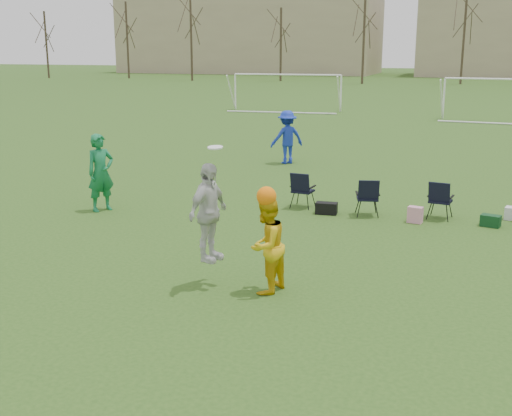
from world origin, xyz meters
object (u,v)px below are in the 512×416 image
at_px(fielder_blue, 287,137).
at_px(goal_left, 287,82).
at_px(goal_mid, 510,88).
at_px(center_contest, 240,229).
at_px(fielder_green_near, 101,173).

bearing_deg(fielder_blue, goal_left, -114.89).
height_order(fielder_blue, goal_mid, goal_mid).
height_order(center_contest, goal_left, center_contest).
bearing_deg(fielder_green_near, center_contest, -97.08).
relative_size(fielder_blue, goal_mid, 0.26).
xyz_separation_m(goal_left, goal_mid, (14.00, -2.00, 0.00)).
relative_size(goal_left, goal_mid, 1.00).
distance_m(center_contest, goal_left, 33.42).
relative_size(fielder_green_near, center_contest, 0.80).
bearing_deg(goal_left, fielder_green_near, -88.31).
xyz_separation_m(fielder_green_near, goal_left, (-3.30, 28.12, 0.91)).
bearing_deg(fielder_blue, goal_mid, -156.10).
relative_size(fielder_blue, goal_left, 0.26).
height_order(fielder_blue, center_contest, center_contest).
bearing_deg(goal_left, center_contest, -79.86).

